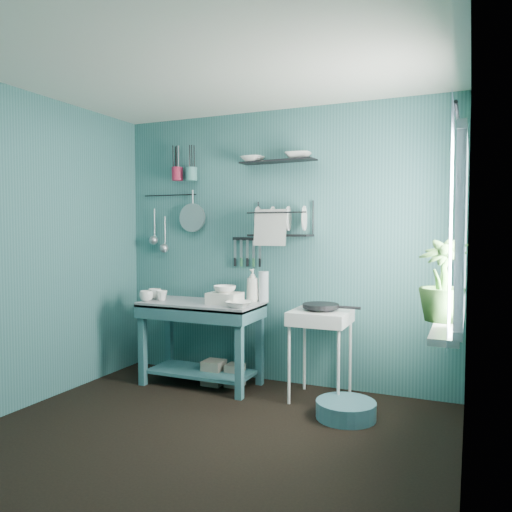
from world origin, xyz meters
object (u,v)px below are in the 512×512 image
at_px(soap_bottle, 252,285).
at_px(water_bottle, 264,287).
at_px(hotplate_stand, 320,355).
at_px(utensil_cup_teal, 191,174).
at_px(utensil_cup_magenta, 177,174).
at_px(wash_tub, 225,298).
at_px(potted_plant, 442,280).
at_px(mug_mid, 162,295).
at_px(dish_rack, 281,219).
at_px(floor_basin, 346,410).
at_px(work_counter, 201,343).
at_px(storage_tin_large, 214,372).
at_px(frying_pan, 321,306).
at_px(mug_right, 155,294).
at_px(storage_tin_small, 235,375).
at_px(colander, 192,218).
at_px(mug_left, 146,296).

relative_size(soap_bottle, water_bottle, 1.07).
xyz_separation_m(hotplate_stand, utensil_cup_teal, (-1.38, 0.26, 1.58)).
bearing_deg(utensil_cup_magenta, hotplate_stand, -9.60).
bearing_deg(wash_tub, potted_plant, -16.58).
relative_size(mug_mid, water_bottle, 0.36).
bearing_deg(dish_rack, mug_mid, -156.32).
bearing_deg(floor_basin, work_counter, 168.51).
xyz_separation_m(work_counter, storage_tin_large, (0.10, 0.05, -0.27)).
height_order(wash_tub, hotplate_stand, wash_tub).
bearing_deg(water_bottle, frying_pan, -16.64).
distance_m(mug_right, storage_tin_small, 1.07).
xyz_separation_m(soap_bottle, hotplate_stand, (0.68, -0.15, -0.53)).
bearing_deg(storage_tin_small, dish_rack, 25.42).
relative_size(water_bottle, hotplate_stand, 0.38).
bearing_deg(hotplate_stand, utensil_cup_teal, 178.83).
relative_size(frying_pan, colander, 1.07).
distance_m(dish_rack, utensil_cup_magenta, 1.19).
relative_size(mug_left, wash_tub, 0.44).
bearing_deg(wash_tub, utensil_cup_magenta, 154.50).
relative_size(work_counter, potted_plant, 2.04).
bearing_deg(floor_basin, hotplate_stand, 131.74).
height_order(water_bottle, colander, colander).
distance_m(dish_rack, storage_tin_large, 1.52).
relative_size(utensil_cup_teal, floor_basin, 0.29).
relative_size(mug_left, utensil_cup_magenta, 0.95).
height_order(utensil_cup_teal, potted_plant, utensil_cup_teal).
bearing_deg(water_bottle, potted_plant, -26.78).
distance_m(water_bottle, storage_tin_small, 0.84).
xyz_separation_m(soap_bottle, utensil_cup_teal, (-0.69, 0.11, 1.04)).
distance_m(colander, storage_tin_large, 1.50).
distance_m(water_bottle, colander, 1.03).
bearing_deg(storage_tin_small, soap_bottle, 45.00).
bearing_deg(soap_bottle, dish_rack, 12.59).
bearing_deg(floor_basin, mug_right, 171.49).
distance_m(mug_mid, utensil_cup_magenta, 1.21).
xyz_separation_m(mug_right, colander, (0.22, 0.34, 0.72)).
height_order(soap_bottle, water_bottle, soap_bottle).
bearing_deg(floor_basin, frying_pan, 131.74).
relative_size(storage_tin_small, floor_basin, 0.45).
height_order(mug_mid, water_bottle, water_bottle).
bearing_deg(potted_plant, mug_mid, 168.43).
distance_m(utensil_cup_magenta, floor_basin, 2.70).
bearing_deg(dish_rack, utensil_cup_magenta, -175.65).
distance_m(work_counter, water_bottle, 0.77).
distance_m(frying_pan, potted_plant, 1.18).
distance_m(utensil_cup_magenta, colander, 0.46).
height_order(mug_left, wash_tub, wash_tub).
distance_m(hotplate_stand, dish_rack, 1.23).
distance_m(mug_mid, soap_bottle, 0.85).
distance_m(hotplate_stand, storage_tin_small, 0.85).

